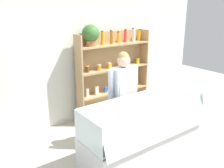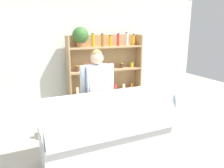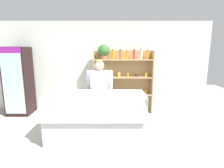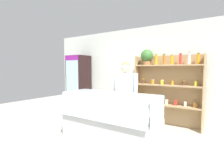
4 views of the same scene
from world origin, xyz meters
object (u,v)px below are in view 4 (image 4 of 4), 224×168
shelving_unit (163,81)px  deli_display_case (109,127)px  shop_clerk (125,92)px  drinks_fridge (79,84)px

shelving_unit → deli_display_case: 1.99m
deli_display_case → shop_clerk: (0.05, 0.56, 0.67)m
shelving_unit → shop_clerk: bearing=-114.0°
shop_clerk → shelving_unit: bearing=66.0°
drinks_fridge → shelving_unit: size_ratio=0.97×
drinks_fridge → deli_display_case: drinks_fridge is taller
drinks_fridge → shop_clerk: 2.61m
shelving_unit → shop_clerk: (-0.51, -1.14, -0.20)m
drinks_fridge → shelving_unit: bearing=3.1°
drinks_fridge → deli_display_case: (2.37, -1.54, -0.66)m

